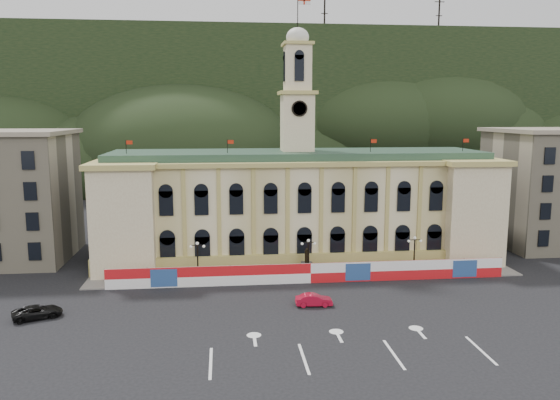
{
  "coord_description": "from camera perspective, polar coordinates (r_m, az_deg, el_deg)",
  "views": [
    {
      "loc": [
        -10.74,
        -49.88,
        20.97
      ],
      "look_at": [
        -3.53,
        18.0,
        10.08
      ],
      "focal_mm": 35.0,
      "sensor_mm": 36.0,
      "label": 1
    }
  ],
  "objects": [
    {
      "name": "hoarding_fence",
      "position": [
        68.73,
        3.26,
        -7.63
      ],
      "size": [
        50.0,
        0.44,
        2.5
      ],
      "color": "red",
      "rests_on": "ground"
    },
    {
      "name": "lamp_center",
      "position": [
        70.06,
        2.97,
        -5.75
      ],
      "size": [
        1.96,
        0.44,
        5.15
      ],
      "color": "black",
      "rests_on": "ground"
    },
    {
      "name": "city_hall",
      "position": [
        79.34,
        1.8,
        -0.46
      ],
      "size": [
        56.2,
        17.6,
        37.1
      ],
      "color": "beige",
      "rests_on": "ground"
    },
    {
      "name": "lane_markings",
      "position": [
        50.68,
        6.98,
        -15.44
      ],
      "size": [
        26.0,
        10.0,
        0.02
      ],
      "primitive_type": null,
      "color": "white",
      "rests_on": "ground"
    },
    {
      "name": "red_sedan",
      "position": [
        61.02,
        3.56,
        -10.39
      ],
      "size": [
        1.74,
        4.17,
        1.34
      ],
      "primitive_type": "imported",
      "rotation": [
        0.0,
        0.0,
        1.53
      ],
      "color": "#AC0C25",
      "rests_on": "ground"
    },
    {
      "name": "ground",
      "position": [
        55.16,
        5.78,
        -13.33
      ],
      "size": [
        260.0,
        260.0,
        0.0
      ],
      "primitive_type": "plane",
      "color": "black",
      "rests_on": "ground"
    },
    {
      "name": "pavement",
      "position": [
        71.59,
        2.86,
        -7.91
      ],
      "size": [
        56.0,
        5.5,
        0.16
      ],
      "primitive_type": "cube",
      "color": "slate",
      "rests_on": "ground"
    },
    {
      "name": "black_suv",
      "position": [
        62.7,
        -24.02,
        -10.63
      ],
      "size": [
        5.73,
        6.48,
        1.36
      ],
      "primitive_type": "imported",
      "rotation": [
        0.0,
        0.0,
        1.97
      ],
      "color": "black",
      "rests_on": "ground"
    },
    {
      "name": "lamp_right",
      "position": [
        73.52,
        13.86,
        -5.3
      ],
      "size": [
        1.96,
        0.44,
        5.15
      ],
      "color": "black",
      "rests_on": "ground"
    },
    {
      "name": "statue",
      "position": [
        71.51,
        2.83,
        -7.01
      ],
      "size": [
        1.4,
        1.4,
        3.72
      ],
      "color": "#595651",
      "rests_on": "ground"
    },
    {
      "name": "hill_ridge",
      "position": [
        172.21,
        -2.51,
        8.56
      ],
      "size": [
        230.0,
        80.0,
        64.0
      ],
      "color": "black",
      "rests_on": "ground"
    },
    {
      "name": "lamp_left",
      "position": [
        69.31,
        -8.6,
        -6.01
      ],
      "size": [
        1.96,
        0.44,
        5.15
      ],
      "color": "black",
      "rests_on": "ground"
    }
  ]
}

